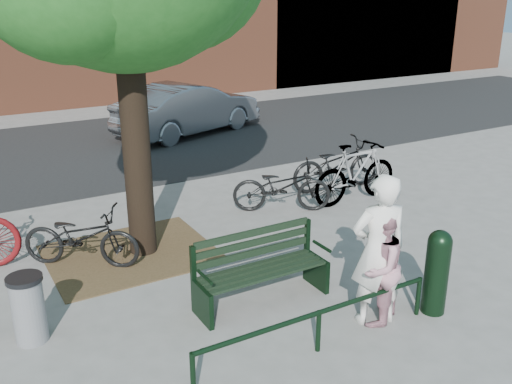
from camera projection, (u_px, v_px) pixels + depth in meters
ground at (262, 302)px, 7.30m from camera, size 90.00×90.00×0.00m
dirt_pit at (131, 254)px, 8.61m from camera, size 2.40×2.00×0.02m
road at (88, 150)px, 14.22m from camera, size 40.00×7.00×0.01m
park_bench at (259, 266)px, 7.20m from camera, size 1.74×0.54×0.97m
guard_railing at (319, 319)px, 6.19m from camera, size 3.06×0.06×0.51m
person_left at (378, 250)px, 6.60m from camera, size 0.77×0.62×1.86m
person_right at (378, 267)px, 6.65m from camera, size 0.88×0.82×1.44m
bollard at (437, 269)px, 6.90m from camera, size 0.29×0.29×1.09m
litter_bin at (28, 309)px, 6.37m from camera, size 0.40×0.40×0.81m
bicycle_a at (81, 237)px, 8.13m from camera, size 1.72×1.50×0.90m
bicycle_c at (282, 186)px, 10.18m from camera, size 1.83×1.38×0.92m
bicycle_d at (356, 172)px, 10.59m from camera, size 1.91×0.58×1.14m
bicycle_e at (337, 164)px, 11.30m from camera, size 2.00×0.90×1.02m
parked_car at (188, 108)px, 15.63m from camera, size 4.54×2.81×1.41m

